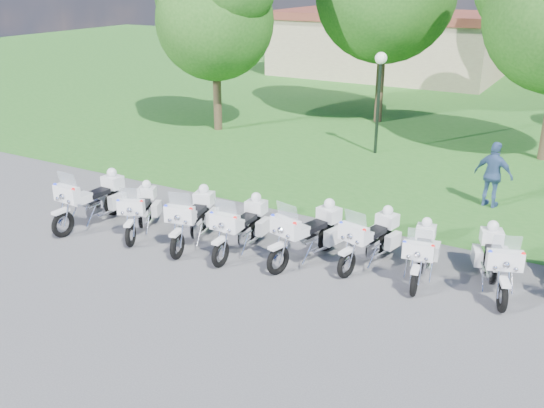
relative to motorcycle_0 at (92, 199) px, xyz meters
The scene contains 14 objects.
ground 4.20m from the motorcycle_0, ahead, with size 100.00×100.00×0.00m, color #4D4D52.
grass_lawn 27.69m from the motorcycle_0, 81.43° to the left, with size 100.00×48.00×0.01m, color #2A6C22.
motorcycle_0 is the anchor object (origin of this frame).
motorcycle_1 1.53m from the motorcycle_0, ahead, with size 1.29×2.06×1.48m.
motorcycle_2 3.14m from the motorcycle_0, ahead, with size 1.14×2.36×1.61m.
motorcycle_3 4.49m from the motorcycle_0, ahead, with size 0.81×2.36×1.59m.
motorcycle_4 6.17m from the motorcycle_0, ahead, with size 1.20×2.43×1.66m.
motorcycle_5 7.60m from the motorcycle_0, 11.08° to the left, with size 1.04×2.27×1.54m.
motorcycle_6 8.81m from the motorcycle_0, ahead, with size 0.93×2.16×1.46m.
motorcycle_7 10.39m from the motorcycle_0, ahead, with size 1.28×2.25×1.58m.
lamp_post 11.45m from the motorcycle_0, 67.96° to the left, with size 0.44×0.44×3.78m.
tree_0 11.83m from the motorcycle_0, 106.63° to the left, with size 5.74×4.90×7.65m.
building_west 28.47m from the motorcycle_0, 93.78° to the left, with size 14.56×8.32×4.10m.
bystander_c 11.39m from the motorcycle_0, 36.30° to the left, with size 1.14×0.48×1.95m, color #375385.
Camera 1 is at (7.76, -11.31, 6.49)m, focal length 40.00 mm.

